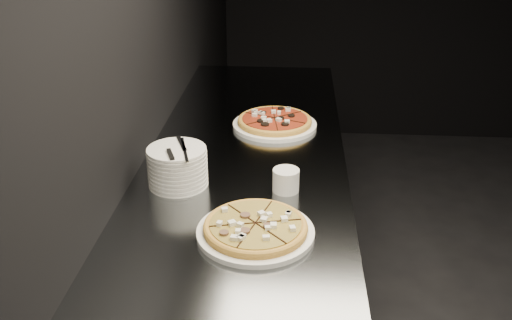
# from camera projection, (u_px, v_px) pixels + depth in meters

# --- Properties ---
(wall_left) EXTENTS (0.02, 5.00, 2.80)m
(wall_left) POSITION_uv_depth(u_px,v_px,m) (134.00, 28.00, 1.92)
(wall_left) COLOR black
(wall_left) RESTS_ON floor
(counter) EXTENTS (0.74, 2.44, 0.92)m
(counter) POSITION_uv_depth(u_px,v_px,m) (246.00, 263.00, 2.30)
(counter) COLOR slate
(counter) RESTS_ON floor
(pizza_mushroom) EXTENTS (0.36, 0.36, 0.04)m
(pizza_mushroom) POSITION_uv_depth(u_px,v_px,m) (256.00, 228.00, 1.63)
(pizza_mushroom) COLOR white
(pizza_mushroom) RESTS_ON counter
(pizza_tomato) EXTENTS (0.41, 0.41, 0.04)m
(pizza_tomato) POSITION_uv_depth(u_px,v_px,m) (275.00, 122.00, 2.38)
(pizza_tomato) COLOR white
(pizza_tomato) RESTS_ON counter
(plate_stack) EXTENTS (0.20, 0.20, 0.13)m
(plate_stack) POSITION_uv_depth(u_px,v_px,m) (177.00, 167.00, 1.90)
(plate_stack) COLOR white
(plate_stack) RESTS_ON counter
(cutlery) EXTENTS (0.07, 0.21, 0.01)m
(cutlery) POSITION_uv_depth(u_px,v_px,m) (178.00, 150.00, 1.85)
(cutlery) COLOR #B5B8BD
(cutlery) RESTS_ON plate_stack
(ramekin) EXTENTS (0.09, 0.09, 0.08)m
(ramekin) POSITION_uv_depth(u_px,v_px,m) (286.00, 180.00, 1.87)
(ramekin) COLOR silver
(ramekin) RESTS_ON counter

